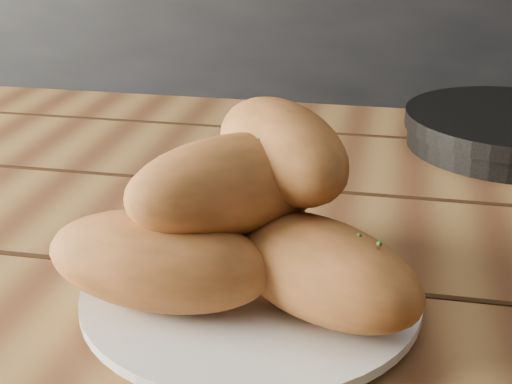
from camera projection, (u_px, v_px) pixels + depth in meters
The scene contains 4 objects.
counter at pixel (408, 138), 1.87m from camera, with size 2.80×0.60×0.90m, color black.
table at pixel (367, 322), 0.71m from camera, with size 1.55×0.88×0.75m.
plate at pixel (251, 296), 0.56m from camera, with size 0.26×0.26×0.02m.
bread_rolls at pixel (249, 215), 0.54m from camera, with size 0.30×0.25×0.14m.
Camera 1 is at (-0.04, -0.12, 1.05)m, focal length 50.00 mm.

